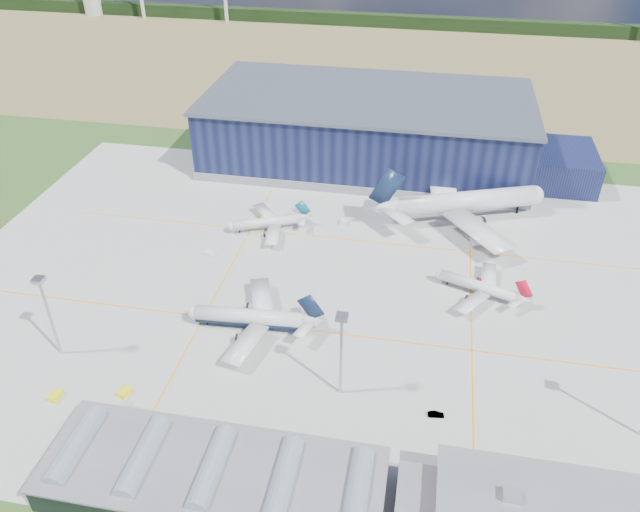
{
  "coord_description": "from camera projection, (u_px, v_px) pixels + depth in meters",
  "views": [
    {
      "loc": [
        24.35,
        -130.17,
        106.56
      ],
      "look_at": [
        -2.88,
        12.9,
        7.76
      ],
      "focal_mm": 35.0,
      "sensor_mm": 36.0,
      "label": 1
    }
  ],
  "objects": [
    {
      "name": "ground",
      "position": [
        322.0,
        307.0,
        169.41
      ],
      "size": [
        600.0,
        600.0,
        0.0
      ],
      "primitive_type": "plane",
      "color": "#28501E",
      "rests_on": "ground"
    },
    {
      "name": "car_b",
      "position": [
        436.0,
        415.0,
        137.23
      ],
      "size": [
        3.67,
        1.64,
        1.17
      ],
      "primitive_type": "imported",
      "rotation": [
        0.0,
        0.0,
        1.69
      ],
      "color": "#99999E",
      "rests_on": "ground"
    },
    {
      "name": "airliner_navy",
      "position": [
        249.0,
        310.0,
        158.88
      ],
      "size": [
        38.75,
        38.01,
        11.91
      ],
      "primitive_type": null,
      "rotation": [
        0.0,
        0.0,
        3.21
      ],
      "color": "silver",
      "rests_on": "ground"
    },
    {
      "name": "gse_van_a",
      "position": [
        263.0,
        309.0,
        166.99
      ],
      "size": [
        5.52,
        3.65,
        2.22
      ],
      "primitive_type": "cube",
      "rotation": [
        0.0,
        0.0,
        1.88
      ],
      "color": "silver",
      "rests_on": "ground"
    },
    {
      "name": "airliner_widebody",
      "position": [
        466.0,
        192.0,
        202.65
      ],
      "size": [
        79.16,
        78.39,
        20.1
      ],
      "primitive_type": null,
      "rotation": [
        0.0,
        0.0,
        0.37
      ],
      "color": "silver",
      "rests_on": "ground"
    },
    {
      "name": "airliner_red",
      "position": [
        479.0,
        281.0,
        171.51
      ],
      "size": [
        35.2,
        34.84,
        9.04
      ],
      "primitive_type": null,
      "rotation": [
        0.0,
        0.0,
        2.8
      ],
      "color": "silver",
      "rests_on": "ground"
    },
    {
      "name": "gse_tug_b",
      "position": [
        124.0,
        392.0,
        142.57
      ],
      "size": [
        2.97,
        3.7,
        1.4
      ],
      "primitive_type": "cube",
      "rotation": [
        0.0,
        0.0,
        -0.28
      ],
      "color": "#FFF016",
      "rests_on": "ground"
    },
    {
      "name": "glass_concourse",
      "position": [
        231.0,
        481.0,
        119.56
      ],
      "size": [
        78.0,
        23.0,
        8.6
      ],
      "color": "black",
      "rests_on": "ground"
    },
    {
      "name": "light_mast_center",
      "position": [
        341.0,
        342.0,
        134.81
      ],
      "size": [
        2.6,
        2.6,
        23.0
      ],
      "color": "#A8AAAF",
      "rests_on": "ground"
    },
    {
      "name": "apron",
      "position": [
        328.0,
        285.0,
        177.52
      ],
      "size": [
        220.0,
        160.0,
        0.08
      ],
      "color": "#9B9B96",
      "rests_on": "ground"
    },
    {
      "name": "airstair",
      "position": [
        125.0,
        412.0,
        136.67
      ],
      "size": [
        2.39,
        4.7,
        2.88
      ],
      "primitive_type": "cube",
      "rotation": [
        0.0,
        0.0,
        -0.13
      ],
      "color": "silver",
      "rests_on": "ground"
    },
    {
      "name": "airliner_regional",
      "position": [
        266.0,
        218.0,
        199.83
      ],
      "size": [
        36.55,
        36.25,
        9.08
      ],
      "primitive_type": null,
      "rotation": [
        0.0,
        0.0,
        3.56
      ],
      "color": "silver",
      "rests_on": "ground"
    },
    {
      "name": "gse_cart_a",
      "position": [
        344.0,
        222.0,
        205.18
      ],
      "size": [
        2.28,
        3.36,
        1.43
      ],
      "primitive_type": "cube",
      "rotation": [
        0.0,
        0.0,
        -0.02
      ],
      "color": "silver",
      "rests_on": "ground"
    },
    {
      "name": "car_a",
      "position": [
        472.0,
        468.0,
        125.54
      ],
      "size": [
        4.08,
        2.38,
        1.31
      ],
      "primitive_type": "imported",
      "rotation": [
        0.0,
        0.0,
        1.8
      ],
      "color": "#99999E",
      "rests_on": "ground"
    },
    {
      "name": "light_mast_west",
      "position": [
        46.0,
        304.0,
        145.64
      ],
      "size": [
        2.6,
        2.6,
        23.0
      ],
      "color": "#A8AAAF",
      "rests_on": "ground"
    },
    {
      "name": "treeline",
      "position": [
        406.0,
        21.0,
        411.05
      ],
      "size": [
        600.0,
        8.0,
        8.0
      ],
      "primitive_type": "cube",
      "color": "black",
      "rests_on": "ground"
    },
    {
      "name": "farmland",
      "position": [
        394.0,
        64.0,
        348.26
      ],
      "size": [
        600.0,
        220.0,
        0.01
      ],
      "primitive_type": "cube",
      "color": "olive",
      "rests_on": "ground"
    },
    {
      "name": "hangar",
      "position": [
        374.0,
        132.0,
        239.52
      ],
      "size": [
        145.0,
        62.0,
        26.1
      ],
      "color": "#101637",
      "rests_on": "ground"
    },
    {
      "name": "gse_tug_a",
      "position": [
        55.0,
        396.0,
        141.58
      ],
      "size": [
        2.52,
        3.69,
        1.44
      ],
      "primitive_type": "cube",
      "rotation": [
        0.0,
        0.0,
        -0.12
      ],
      "color": "#FFF016",
      "rests_on": "ground"
    },
    {
      "name": "gse_van_c",
      "position": [
        494.0,
        469.0,
        124.5
      ],
      "size": [
        6.09,
        4.6,
        2.64
      ],
      "primitive_type": "cube",
      "rotation": [
        0.0,
        0.0,
        1.98
      ],
      "color": "silver",
      "rests_on": "ground"
    },
    {
      "name": "gse_cart_b",
      "position": [
        210.0,
        254.0,
        189.68
      ],
      "size": [
        3.64,
        3.04,
        1.35
      ],
      "primitive_type": "cube",
      "rotation": [
        0.0,
        0.0,
        1.21
      ],
      "color": "silver",
      "rests_on": "ground"
    }
  ]
}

